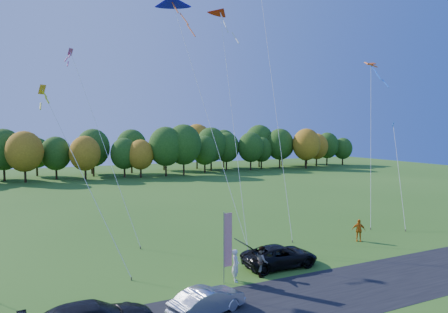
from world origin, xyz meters
name	(u,v)px	position (x,y,z in m)	size (l,w,h in m)	color
ground	(265,274)	(0.00, 0.00, 0.00)	(160.00, 160.00, 0.00)	#2D5C18
asphalt_strip	(304,299)	(0.00, -4.00, 0.01)	(90.00, 6.00, 0.01)	black
tree_line	(112,177)	(0.00, 55.00, 0.00)	(116.00, 12.00, 10.00)	#1E4711
black_suv	(280,256)	(1.62, 0.81, 0.71)	(2.35, 5.09, 1.42)	black
silver_sedan	(207,301)	(-5.35, -3.40, 0.66)	(1.40, 4.01, 1.32)	silver
person_tailgate_a	(236,265)	(-2.18, -0.23, 0.97)	(0.71, 0.46, 1.94)	silver
person_tailgate_b	(262,261)	(-0.30, -0.13, 0.93)	(0.90, 0.70, 1.86)	gray
person_east	(359,230)	(10.67, 3.12, 0.89)	(1.05, 0.44, 1.78)	orange
feather_flag	(227,239)	(-2.72, -0.18, 2.61)	(0.56, 0.09, 4.26)	#999999
kite_delta_blue	(203,103)	(0.32, 10.80, 11.25)	(3.95, 12.53, 23.03)	#4C3F33
kite_parafoil_orange	(273,89)	(7.35, 10.90, 12.71)	(5.14, 12.21, 25.67)	#4C3F33
kite_delta_red	(232,113)	(2.09, 8.85, 10.40)	(3.48, 10.67, 21.27)	#4C3F33
kite_parafoil_rainbow	(371,137)	(17.95, 9.22, 8.25)	(8.92, 8.22, 16.86)	#4C3F33
kite_diamond_yellow	(83,176)	(-10.00, 6.18, 6.00)	(5.03, 7.81, 12.46)	#4C3F33
kite_diamond_pink	(103,143)	(-7.79, 12.45, 7.95)	(4.54, 8.40, 16.31)	#4C3F33
kite_diamond_blue_low	(399,173)	(18.37, 6.02, 4.85)	(3.97, 5.29, 10.04)	#4C3F33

